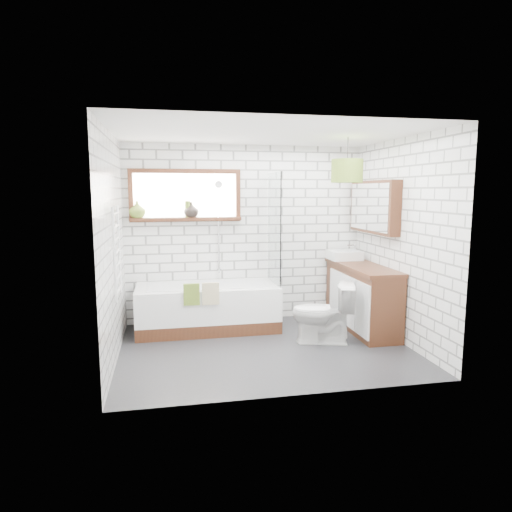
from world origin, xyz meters
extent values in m
cube|color=#232327|center=(0.00, 0.00, -0.01)|extent=(3.40, 2.60, 0.01)
cube|color=white|center=(0.00, 0.00, 2.50)|extent=(3.40, 2.60, 0.01)
cube|color=white|center=(0.00, 1.30, 1.25)|extent=(3.40, 0.01, 2.50)
cube|color=white|center=(0.00, -1.30, 1.25)|extent=(3.40, 0.01, 2.50)
cube|color=white|center=(-1.70, 0.00, 1.25)|extent=(0.01, 2.60, 2.50)
cube|color=white|center=(1.70, 0.00, 1.25)|extent=(0.01, 2.60, 2.50)
cube|color=#371A0F|center=(-0.85, 1.26, 1.80)|extent=(1.52, 0.16, 0.68)
cube|color=white|center=(-1.66, 0.00, 1.20)|extent=(0.06, 0.52, 1.00)
cube|color=#371A0F|center=(1.62, 0.60, 1.65)|extent=(0.16, 1.20, 0.70)
cylinder|color=silver|center=(-0.40, 1.26, 1.35)|extent=(0.02, 0.02, 1.30)
cube|color=white|center=(-0.61, 0.89, 0.30)|extent=(1.88, 0.83, 0.61)
cube|color=white|center=(0.31, 0.89, 1.36)|extent=(0.02, 0.72, 1.50)
cube|color=#577322|center=(-0.84, 0.47, 0.59)|extent=(0.20, 0.05, 0.27)
cube|color=tan|center=(-0.60, 0.47, 0.59)|extent=(0.21, 0.05, 0.28)
cube|color=#371A0F|center=(1.45, 0.52, 0.44)|extent=(0.50, 1.54, 0.88)
cube|color=white|center=(1.39, 1.02, 0.94)|extent=(0.44, 0.38, 0.13)
cylinder|color=silver|center=(1.55, 1.02, 1.01)|extent=(0.03, 0.03, 0.16)
imported|color=white|center=(0.74, 0.07, 0.38)|extent=(0.62, 0.83, 0.75)
imported|color=olive|center=(-1.50, 1.23, 1.59)|extent=(0.28, 0.28, 0.23)
imported|color=black|center=(-0.78, 1.23, 1.59)|extent=(0.25, 0.25, 0.21)
cylinder|color=olive|center=(-0.83, 1.23, 1.59)|extent=(0.09, 0.09, 0.22)
cylinder|color=#577322|center=(1.03, 0.12, 2.10)|extent=(0.38, 0.38, 0.28)
camera|label=1|loc=(-1.13, -5.12, 1.86)|focal=32.00mm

